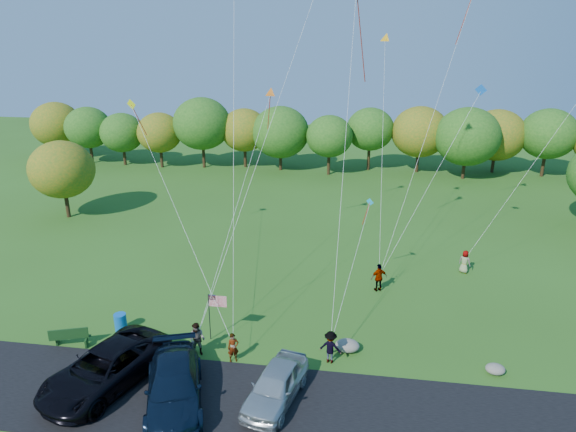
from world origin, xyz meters
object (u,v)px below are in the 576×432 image
flyer_b (197,339)px  trash_barrel (121,322)px  flyer_a (233,348)px  minivan_dark (106,368)px  minivan_silver (276,385)px  flyer_e (465,262)px  minivan_navy (174,386)px  park_bench (70,337)px  flyer_c (330,347)px  flyer_d (379,278)px

flyer_b → trash_barrel: (-4.97, 1.55, -0.40)m
flyer_a → trash_barrel: (-6.95, 1.85, -0.28)m
flyer_a → minivan_dark: bearing=-179.2°
flyer_b → minivan_dark: bearing=-131.9°
minivan_silver → flyer_b: flyer_b is taller
flyer_b → flyer_e: flyer_b is taller
flyer_b → trash_barrel: flyer_b is taller
minivan_navy → park_bench: minivan_navy is taller
minivan_silver → flyer_e: 18.37m
minivan_navy → flyer_b: (-0.17, 3.79, -0.03)m
minivan_silver → flyer_c: bearing=68.9°
flyer_e → trash_barrel: 22.80m
minivan_dark → flyer_d: (12.82, 11.48, -0.04)m
flyer_a → park_bench: 8.90m
flyer_c → trash_barrel: bearing=4.7°
flyer_a → trash_barrel: 7.20m
minivan_dark → flyer_c: (10.28, 3.41, -0.11)m
flyer_b → flyer_e: 19.44m
minivan_dark → flyer_e: size_ratio=4.05×
minivan_silver → flyer_a: minivan_silver is taller
minivan_silver → minivan_navy: bearing=-156.5°
flyer_e → park_bench: bearing=58.7°
flyer_a → flyer_b: bearing=145.2°
minivan_navy → flyer_c: (6.66, 4.15, -0.07)m
flyer_d → flyer_e: bearing=-172.3°
minivan_dark → flyer_a: bearing=46.8°
minivan_navy → park_bench: 7.90m
minivan_navy → flyer_e: 21.87m
flyer_a → trash_barrel: bearing=139.0°
park_bench → trash_barrel: size_ratio=1.90×
minivan_silver → trash_barrel: minivan_silver is taller
minivan_silver → flyer_e: bearing=67.2°
flyer_d → flyer_c: bearing=48.9°
flyer_b → trash_barrel: 5.22m
minivan_silver → park_bench: size_ratio=2.43×
flyer_b → park_bench: flyer_b is taller
flyer_b → flyer_d: (9.37, 8.42, 0.04)m
flyer_d → trash_barrel: 15.91m
flyer_c → flyer_e: size_ratio=1.07×
minivan_silver → trash_barrel: bearing=167.7°
minivan_silver → flyer_a: size_ratio=2.96×
flyer_e → flyer_c: bearing=83.7°
minivan_dark → minivan_navy: (3.62, -0.73, -0.04)m
flyer_e → minivan_navy: bearing=75.9°
flyer_d → trash_barrel: (-14.35, -6.87, -0.43)m
minivan_dark → flyer_a: 6.09m
flyer_d → flyer_e: (5.91, 3.59, -0.12)m
trash_barrel → flyer_a: bearing=-14.9°
flyer_a → flyer_c: bearing=-18.2°
minivan_dark → flyer_c: minivan_dark is taller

